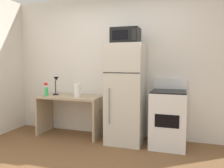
# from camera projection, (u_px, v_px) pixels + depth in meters

# --- Properties ---
(wall_back_white) EXTENTS (5.00, 0.10, 2.60)m
(wall_back_white) POSITION_uv_depth(u_px,v_px,m) (120.00, 66.00, 4.19)
(wall_back_white) COLOR silver
(wall_back_white) RESTS_ON ground
(desk) EXTENTS (1.19, 0.55, 0.75)m
(desk) POSITION_uv_depth(u_px,v_px,m) (70.00, 108.00, 4.20)
(desk) COLOR tan
(desk) RESTS_ON ground
(desk_lamp) EXTENTS (0.14, 0.12, 0.35)m
(desk_lamp) POSITION_uv_depth(u_px,v_px,m) (56.00, 83.00, 4.29)
(desk_lamp) COLOR black
(desk_lamp) RESTS_ON desk
(spray_bottle) EXTENTS (0.06, 0.06, 0.25)m
(spray_bottle) POSITION_uv_depth(u_px,v_px,m) (46.00, 91.00, 4.16)
(spray_bottle) COLOR green
(spray_bottle) RESTS_ON desk
(paper_towel_roll) EXTENTS (0.11, 0.11, 0.24)m
(paper_towel_roll) POSITION_uv_depth(u_px,v_px,m) (77.00, 91.00, 4.02)
(paper_towel_roll) COLOR white
(paper_towel_roll) RESTS_ON desk
(refrigerator) EXTENTS (0.61, 0.64, 1.68)m
(refrigerator) POSITION_uv_depth(u_px,v_px,m) (126.00, 94.00, 3.82)
(refrigerator) COLOR beige
(refrigerator) RESTS_ON ground
(microwave) EXTENTS (0.46, 0.35, 0.26)m
(microwave) POSITION_uv_depth(u_px,v_px,m) (126.00, 36.00, 3.70)
(microwave) COLOR black
(microwave) RESTS_ON refrigerator
(oven_range) EXTENTS (0.56, 0.61, 1.10)m
(oven_range) POSITION_uv_depth(u_px,v_px,m) (168.00, 118.00, 3.64)
(oven_range) COLOR white
(oven_range) RESTS_ON ground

